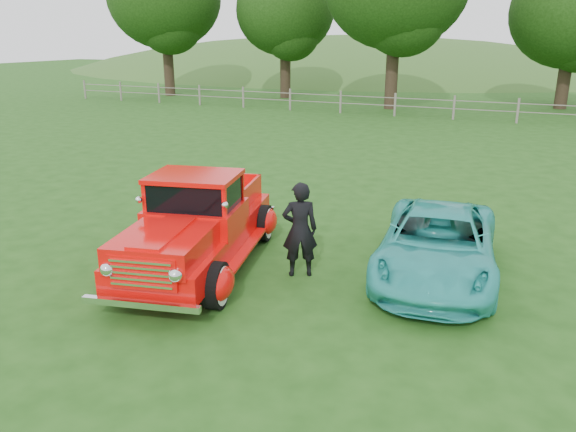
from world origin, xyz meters
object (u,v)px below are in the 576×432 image
at_px(tree_mid_west, 285,11).
at_px(tree_near_east, 574,13).
at_px(red_pickup, 198,226).
at_px(teal_sedan, 437,244).
at_px(man, 300,230).

height_order(tree_mid_west, tree_near_east, tree_mid_west).
bearing_deg(red_pickup, tree_mid_west, 98.60).
height_order(teal_sedan, man, man).
bearing_deg(red_pickup, man, -0.22).
bearing_deg(tree_near_east, man, -99.43).
xyz_separation_m(tree_mid_west, man, (12.37, -26.85, -4.69)).
distance_m(red_pickup, teal_sedan, 4.30).
xyz_separation_m(teal_sedan, man, (-2.23, -0.96, 0.26)).
bearing_deg(man, tree_mid_west, -93.53).
bearing_deg(red_pickup, teal_sedan, 5.97).
height_order(tree_near_east, man, tree_near_east).
relative_size(tree_mid_west, red_pickup, 1.61).
xyz_separation_m(tree_mid_west, tree_near_east, (17.00, 1.00, -0.30)).
xyz_separation_m(tree_near_east, teal_sedan, (-2.40, -26.89, -4.65)).
bearing_deg(man, red_pickup, -15.96).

